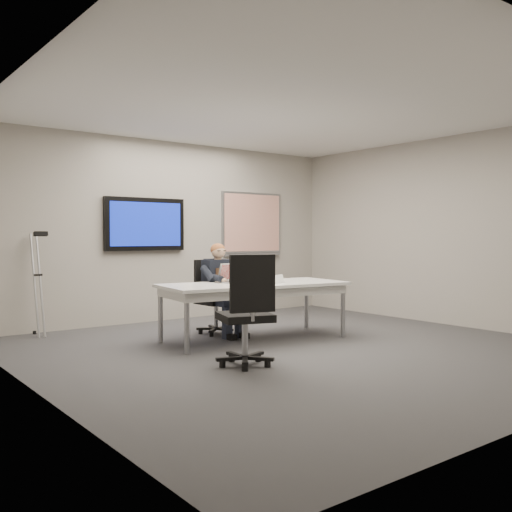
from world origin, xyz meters
TOP-DOWN VIEW (x-y plane):
  - floor at (0.00, 0.00)m, footprint 6.00×6.00m
  - ceiling at (0.00, 0.00)m, footprint 6.00×6.00m
  - wall_back at (0.00, 3.00)m, footprint 6.00×0.02m
  - wall_left at (-3.00, 0.00)m, footprint 0.02×6.00m
  - wall_right at (3.00, 0.00)m, footprint 0.02×6.00m
  - conference_table at (-0.07, 0.78)m, footprint 2.46×1.28m
  - tv_display at (-0.50, 2.95)m, footprint 1.30×0.09m
  - whiteboard at (1.55, 2.97)m, footprint 1.25×0.08m
  - office_chair_far at (-0.20, 1.50)m, footprint 0.50×0.50m
  - office_chair_near at (-1.02, -0.35)m, footprint 0.68×0.68m
  - seated_person at (-0.20, 1.27)m, footprint 0.38×0.65m
  - crutch at (-2.16, 2.76)m, footprint 0.42×0.75m
  - laptop at (-0.23, 0.99)m, footprint 0.35×0.33m
  - name_tent at (0.14, 0.59)m, footprint 0.27×0.15m
  - pen at (-0.24, 0.41)m, footprint 0.02×0.15m

SIDE VIEW (x-z plane):
  - floor at x=0.00m, z-range -0.01..0.01m
  - office_chair_far at x=-0.20m, z-range -0.19..0.81m
  - office_chair_near at x=-1.02m, z-range -0.21..0.92m
  - seated_person at x=-0.20m, z-range -0.12..1.10m
  - conference_table at x=-0.07m, z-range 0.28..1.01m
  - crutch at x=-2.16m, z-range -0.03..1.44m
  - pen at x=-0.24m, z-range 0.73..0.74m
  - name_tent at x=0.14m, z-range 0.73..0.83m
  - laptop at x=-0.23m, z-range 0.66..0.91m
  - wall_back at x=0.00m, z-range 0.00..2.80m
  - wall_left at x=-3.00m, z-range 0.00..2.80m
  - wall_right at x=3.00m, z-range 0.00..2.80m
  - tv_display at x=-0.50m, z-range 1.10..1.90m
  - whiteboard at x=1.55m, z-range 0.98..2.08m
  - ceiling at x=0.00m, z-range 2.79..2.81m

